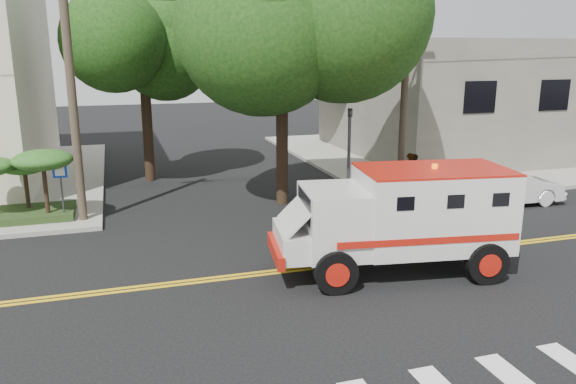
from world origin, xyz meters
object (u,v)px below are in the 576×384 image
object	(u,v)px
parked_sedan	(509,187)
pedestrian_b	(412,175)
pedestrian_a	(409,175)
armored_truck	(403,214)

from	to	relation	value
parked_sedan	pedestrian_b	size ratio (longest dim) A/B	2.46
parked_sedan	pedestrian_a	world-z (taller)	pedestrian_a
parked_sedan	pedestrian_a	xyz separation A→B (m)	(-3.26, 1.70, 0.32)
parked_sedan	pedestrian_a	distance (m)	3.69
armored_truck	parked_sedan	xyz separation A→B (m)	(7.04, 4.73, -0.89)
armored_truck	parked_sedan	bearing A→B (deg)	42.20
parked_sedan	pedestrian_a	size ratio (longest dim) A/B	2.41
pedestrian_b	parked_sedan	bearing A→B (deg)	172.27
pedestrian_b	armored_truck	bearing A→B (deg)	79.46
parked_sedan	pedestrian_b	world-z (taller)	pedestrian_b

